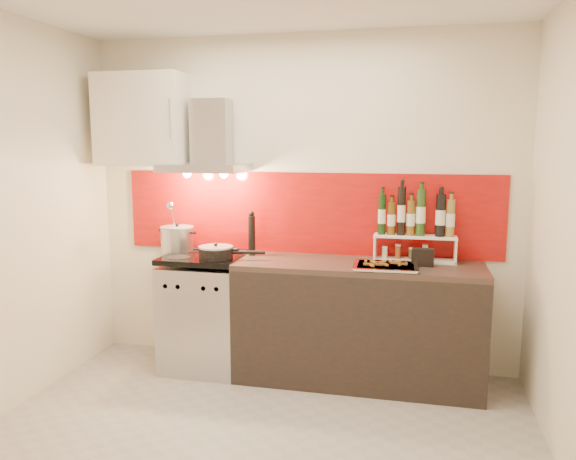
% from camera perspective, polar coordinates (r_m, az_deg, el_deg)
% --- Properties ---
extents(floor, '(3.40, 3.40, 0.00)m').
position_cam_1_polar(floor, '(3.54, -3.70, -21.19)').
color(floor, '#9E9991').
rests_on(floor, ground).
extents(back_wall, '(3.40, 0.02, 2.60)m').
position_cam_1_polar(back_wall, '(4.45, 1.30, 2.78)').
color(back_wall, silver).
rests_on(back_wall, ground).
extents(backsplash, '(3.00, 0.02, 0.64)m').
position_cam_1_polar(backsplash, '(4.43, 1.90, 1.72)').
color(backsplash, maroon).
rests_on(backsplash, back_wall).
extents(range_stove, '(0.60, 0.60, 0.91)m').
position_cam_1_polar(range_stove, '(4.53, -8.34, -8.32)').
color(range_stove, '#B7B7BA').
rests_on(range_stove, ground).
extents(counter, '(1.80, 0.60, 0.90)m').
position_cam_1_polar(counter, '(4.26, 7.12, -9.28)').
color(counter, black).
rests_on(counter, ground).
extents(range_hood, '(0.62, 0.50, 0.61)m').
position_cam_1_polar(range_hood, '(4.46, -8.05, 8.41)').
color(range_hood, '#B7B7BA').
rests_on(range_hood, back_wall).
extents(upper_cabinet, '(0.70, 0.35, 0.72)m').
position_cam_1_polar(upper_cabinet, '(4.68, -14.58, 10.77)').
color(upper_cabinet, silver).
rests_on(upper_cabinet, back_wall).
extents(stock_pot, '(0.27, 0.27, 0.23)m').
position_cam_1_polar(stock_pot, '(4.61, -11.18, -0.83)').
color(stock_pot, '#B7B7BA').
rests_on(stock_pot, range_stove).
extents(saute_pan, '(0.50, 0.26, 0.12)m').
position_cam_1_polar(saute_pan, '(4.25, -7.24, -2.25)').
color(saute_pan, black).
rests_on(saute_pan, range_stove).
extents(utensil_jar, '(0.09, 0.13, 0.42)m').
position_cam_1_polar(utensil_jar, '(4.54, -11.59, -0.79)').
color(utensil_jar, silver).
rests_on(utensil_jar, range_stove).
extents(pepper_mill, '(0.05, 0.05, 0.35)m').
position_cam_1_polar(pepper_mill, '(4.38, -3.71, -0.39)').
color(pepper_mill, black).
rests_on(pepper_mill, counter).
extents(step_shelf, '(0.60, 0.16, 0.55)m').
position_cam_1_polar(step_shelf, '(4.23, 12.82, 0.32)').
color(step_shelf, white).
rests_on(step_shelf, counter).
extents(caddy_box, '(0.16, 0.08, 0.13)m').
position_cam_1_polar(caddy_box, '(4.11, 13.53, -2.76)').
color(caddy_box, black).
rests_on(caddy_box, counter).
extents(baking_tray, '(0.46, 0.36, 0.03)m').
position_cam_1_polar(baking_tray, '(4.00, 9.90, -3.60)').
color(baking_tray, silver).
rests_on(baking_tray, counter).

